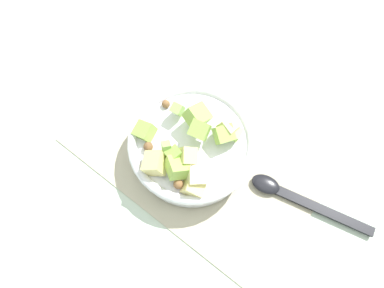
% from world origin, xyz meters
% --- Properties ---
extents(ground_plane, '(2.40, 2.40, 0.00)m').
position_xyz_m(ground_plane, '(0.00, 0.00, 0.00)').
color(ground_plane, silver).
extents(placemat, '(0.50, 0.32, 0.01)m').
position_xyz_m(placemat, '(0.00, 0.00, 0.00)').
color(placemat, '#BCB299').
rests_on(placemat, ground_plane).
extents(salad_bowl, '(0.24, 0.24, 0.12)m').
position_xyz_m(salad_bowl, '(-0.01, -0.01, 0.05)').
color(salad_bowl, white).
rests_on(salad_bowl, placemat).
extents(serving_spoon, '(0.24, 0.08, 0.01)m').
position_xyz_m(serving_spoon, '(0.20, 0.03, 0.01)').
color(serving_spoon, black).
rests_on(serving_spoon, placemat).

